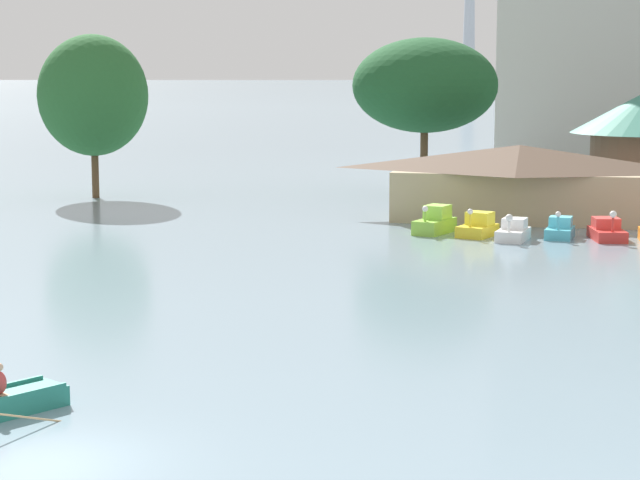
% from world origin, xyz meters
% --- Properties ---
extents(ground_plane, '(2000.00, 2000.00, 0.00)m').
position_xyz_m(ground_plane, '(0.00, 0.00, 0.00)').
color(ground_plane, gray).
extents(pedal_boat_lime, '(2.21, 3.21, 1.62)m').
position_xyz_m(pedal_boat_lime, '(3.78, 38.61, 0.60)').
color(pedal_boat_lime, '#8CCC3F').
rests_on(pedal_boat_lime, ground).
extents(pedal_boat_yellow, '(2.22, 2.81, 1.59)m').
position_xyz_m(pedal_boat_yellow, '(6.16, 37.93, 0.51)').
color(pedal_boat_yellow, yellow).
rests_on(pedal_boat_yellow, ground).
extents(pedal_boat_white, '(1.75, 2.85, 1.50)m').
position_xyz_m(pedal_boat_white, '(8.07, 36.91, 0.46)').
color(pedal_boat_white, white).
rests_on(pedal_boat_white, ground).
extents(pedal_boat_cyan, '(1.57, 2.45, 1.54)m').
position_xyz_m(pedal_boat_cyan, '(10.43, 38.23, 0.45)').
color(pedal_boat_cyan, '#4CB7CC').
rests_on(pedal_boat_cyan, ground).
extents(pedal_boat_red, '(2.08, 3.17, 1.67)m').
position_xyz_m(pedal_boat_red, '(12.84, 38.21, 0.45)').
color(pedal_boat_red, red).
rests_on(pedal_boat_red, ground).
extents(boathouse, '(15.65, 6.53, 4.44)m').
position_xyz_m(boathouse, '(7.90, 45.07, 2.33)').
color(boathouse, tan).
rests_on(boathouse, ground).
extents(shoreline_tree_tall_left, '(7.53, 7.53, 11.21)m').
position_xyz_m(shoreline_tree_tall_left, '(-21.38, 50.87, 7.05)').
color(shoreline_tree_tall_left, brown).
rests_on(shoreline_tree_tall_left, ground).
extents(shoreline_tree_mid, '(10.07, 10.07, 11.00)m').
position_xyz_m(shoreline_tree_mid, '(0.72, 56.67, 7.72)').
color(shoreline_tree_mid, brown).
rests_on(shoreline_tree_mid, ground).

